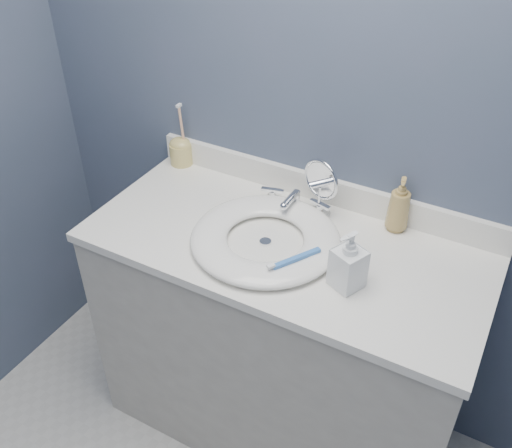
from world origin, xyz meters
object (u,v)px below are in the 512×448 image
Objects in this scene: soap_bottle_clear at (349,260)px; soap_bottle_amber at (399,204)px; makeup_mirror at (321,186)px; toothbrush_holder at (181,150)px.

soap_bottle_amber is at bearing 106.88° from soap_bottle_clear.
makeup_mirror is at bearing 150.98° from soap_bottle_clear.
soap_bottle_amber is 0.76× the size of toothbrush_holder.
soap_bottle_clear is (0.20, -0.27, -0.02)m from makeup_mirror.
makeup_mirror is 0.85× the size of toothbrush_holder.
soap_bottle_clear is 0.74× the size of toothbrush_holder.
makeup_mirror is 1.11× the size of soap_bottle_amber.
makeup_mirror is 0.33m from soap_bottle_clear.
soap_bottle_amber is at bearing -0.74° from toothbrush_holder.
makeup_mirror is 0.24m from soap_bottle_amber.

